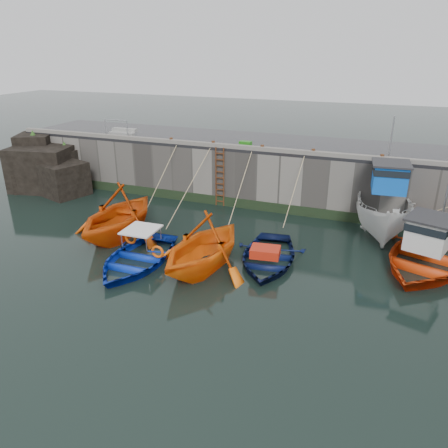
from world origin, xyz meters
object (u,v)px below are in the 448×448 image
at_px(boat_near_blacktrim, 203,268).
at_px(bollard_b, 213,144).
at_px(bollard_c, 262,148).
at_px(bollard_d, 313,152).
at_px(boat_near_blue, 137,263).
at_px(boat_near_navy, 267,261).
at_px(boat_far_white, 384,210).
at_px(bollard_a, 171,140).
at_px(bollard_e, 382,157).
at_px(boat_far_orange, 428,255).
at_px(fish_crate, 245,144).
at_px(ladder, 220,177).
at_px(boat_near_white, 120,236).

bearing_deg(boat_near_blacktrim, bollard_b, 118.47).
relative_size(bollard_c, bollard_d, 1.00).
relative_size(boat_near_blue, boat_near_blacktrim, 0.97).
bearing_deg(boat_near_navy, boat_far_white, 42.67).
xyz_separation_m(bollard_a, bollard_e, (11.00, 0.00, 0.00)).
bearing_deg(boat_near_navy, boat_near_blacktrim, -154.54).
distance_m(bollard_b, bollard_e, 8.50).
bearing_deg(bollard_b, boat_far_orange, -19.67).
bearing_deg(boat_near_blacktrim, boat_far_orange, 32.09).
bearing_deg(fish_crate, bollard_a, -168.43).
xyz_separation_m(ladder, boat_near_white, (-2.78, -5.48, -1.59)).
bearing_deg(bollard_d, bollard_b, 180.00).
xyz_separation_m(boat_far_white, bollard_c, (-6.20, 0.88, 2.24)).
xyz_separation_m(boat_near_blacktrim, bollard_d, (2.72, 7.33, 3.30)).
height_order(boat_near_white, bollard_c, bollard_c).
bearing_deg(ladder, bollard_d, 4.00).
relative_size(boat_near_white, boat_near_blacktrim, 1.06).
height_order(bollard_b, bollard_e, same).
relative_size(boat_near_blacktrim, bollard_c, 17.47).
distance_m(bollard_d, bollard_e, 3.20).
bearing_deg(boat_near_blacktrim, bollard_e, 60.15).
height_order(ladder, boat_near_white, ladder).
relative_size(boat_near_navy, bollard_c, 16.07).
xyz_separation_m(bollard_b, bollard_d, (5.30, 0.00, 0.00)).
xyz_separation_m(boat_far_orange, bollard_b, (-10.77, 3.85, 2.89)).
bearing_deg(bollard_a, bollard_c, 0.00).
relative_size(ladder, bollard_b, 11.43).
height_order(boat_far_orange, bollard_c, boat_far_orange).
height_order(ladder, boat_near_navy, ladder).
bearing_deg(bollard_e, boat_far_white, -65.64).
distance_m(bollard_b, bollard_c, 2.70).
relative_size(ladder, boat_near_white, 0.62).
bearing_deg(bollard_d, boat_near_white, -142.51).
xyz_separation_m(ladder, boat_near_navy, (4.28, -5.55, -1.59)).
bearing_deg(boat_near_white, bollard_b, 68.52).
bearing_deg(bollard_a, bollard_d, 0.00).
relative_size(boat_near_white, boat_far_orange, 0.72).
height_order(boat_near_white, boat_near_blue, boat_near_white).
bearing_deg(fish_crate, bollard_e, -1.24).
distance_m(boat_near_blacktrim, bollard_c, 8.04).
bearing_deg(boat_near_navy, fish_crate, 108.29).
bearing_deg(bollard_b, boat_near_blacktrim, -70.63).
height_order(boat_near_blacktrim, bollard_e, bollard_e).
xyz_separation_m(boat_near_white, boat_near_blacktrim, (4.86, -1.51, 0.00)).
relative_size(boat_near_white, boat_near_blue, 1.09).
height_order(bollard_c, bollard_e, same).
bearing_deg(bollard_b, boat_far_white, -5.64).
xyz_separation_m(boat_near_blacktrim, bollard_e, (5.92, 7.33, 3.30)).
relative_size(boat_far_orange, bollard_d, 25.79).
height_order(boat_near_white, fish_crate, fish_crate).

